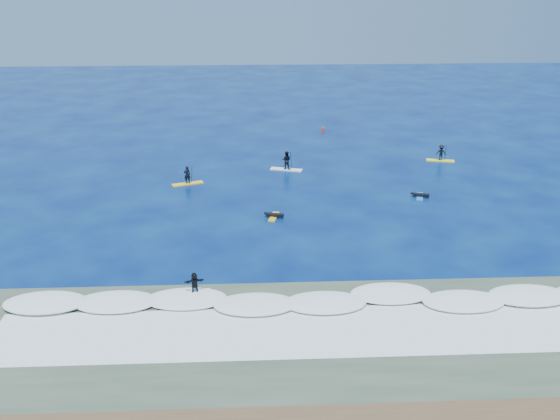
{
  "coord_description": "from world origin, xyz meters",
  "views": [
    {
      "loc": [
        -3.06,
        -41.39,
        18.35
      ],
      "look_at": [
        -0.94,
        3.08,
        0.6
      ],
      "focal_mm": 40.0,
      "sensor_mm": 36.0,
      "label": 1
    }
  ],
  "objects_px": {
    "prone_paddler_near": "(274,216)",
    "sup_paddler_center": "(286,162)",
    "sup_paddler_right": "(441,154)",
    "marker_buoy": "(323,129)",
    "sup_paddler_left": "(187,178)",
    "wave_surfer": "(195,284)",
    "prone_paddler_far": "(420,196)"
  },
  "relations": [
    {
      "from": "prone_paddler_far",
      "to": "marker_buoy",
      "type": "relative_size",
      "value": 2.83
    },
    {
      "from": "prone_paddler_near",
      "to": "sup_paddler_right",
      "type": "bearing_deg",
      "value": -37.23
    },
    {
      "from": "sup_paddler_left",
      "to": "sup_paddler_right",
      "type": "height_order",
      "value": "sup_paddler_left"
    },
    {
      "from": "sup_paddler_center",
      "to": "marker_buoy",
      "type": "distance_m",
      "value": 14.86
    },
    {
      "from": "sup_paddler_right",
      "to": "marker_buoy",
      "type": "relative_size",
      "value": 3.87
    },
    {
      "from": "prone_paddler_near",
      "to": "sup_paddler_center",
      "type": "bearing_deg",
      "value": 5.71
    },
    {
      "from": "sup_paddler_left",
      "to": "marker_buoy",
      "type": "height_order",
      "value": "sup_paddler_left"
    },
    {
      "from": "prone_paddler_far",
      "to": "sup_paddler_center",
      "type": "bearing_deg",
      "value": 69.09
    },
    {
      "from": "sup_paddler_left",
      "to": "prone_paddler_far",
      "type": "xyz_separation_m",
      "value": [
        19.76,
        -4.22,
        -0.47
      ]
    },
    {
      "from": "wave_surfer",
      "to": "sup_paddler_left",
      "type": "bearing_deg",
      "value": 82.04
    },
    {
      "from": "sup_paddler_center",
      "to": "sup_paddler_right",
      "type": "distance_m",
      "value": 15.56
    },
    {
      "from": "sup_paddler_left",
      "to": "sup_paddler_right",
      "type": "bearing_deg",
      "value": -5.88
    },
    {
      "from": "sup_paddler_left",
      "to": "prone_paddler_near",
      "type": "bearing_deg",
      "value": -66.88
    },
    {
      "from": "sup_paddler_right",
      "to": "marker_buoy",
      "type": "bearing_deg",
      "value": 144.54
    },
    {
      "from": "prone_paddler_near",
      "to": "wave_surfer",
      "type": "distance_m",
      "value": 13.01
    },
    {
      "from": "sup_paddler_left",
      "to": "wave_surfer",
      "type": "xyz_separation_m",
      "value": [
        2.23,
        -20.01,
        0.17
      ]
    },
    {
      "from": "prone_paddler_near",
      "to": "wave_surfer",
      "type": "relative_size",
      "value": 1.03
    },
    {
      "from": "sup_paddler_right",
      "to": "prone_paddler_near",
      "type": "xyz_separation_m",
      "value": [
        -17.05,
        -13.86,
        -0.6
      ]
    },
    {
      "from": "prone_paddler_far",
      "to": "marker_buoy",
      "type": "bearing_deg",
      "value": 29.88
    },
    {
      "from": "marker_buoy",
      "to": "prone_paddler_far",
      "type": "bearing_deg",
      "value": -75.4
    },
    {
      "from": "wave_surfer",
      "to": "prone_paddler_far",
      "type": "bearing_deg",
      "value": 27.68
    },
    {
      "from": "prone_paddler_far",
      "to": "marker_buoy",
      "type": "distance_m",
      "value": 22.56
    },
    {
      "from": "prone_paddler_near",
      "to": "wave_surfer",
      "type": "bearing_deg",
      "value": 170.43
    },
    {
      "from": "sup_paddler_right",
      "to": "marker_buoy",
      "type": "xyz_separation_m",
      "value": [
        -10.33,
        11.82,
        -0.43
      ]
    },
    {
      "from": "sup_paddler_right",
      "to": "prone_paddler_far",
      "type": "height_order",
      "value": "sup_paddler_right"
    },
    {
      "from": "sup_paddler_right",
      "to": "sup_paddler_left",
      "type": "bearing_deg",
      "value": -153.25
    },
    {
      "from": "prone_paddler_near",
      "to": "sup_paddler_left",
      "type": "bearing_deg",
      "value": 56.0
    },
    {
      "from": "wave_surfer",
      "to": "sup_paddler_center",
      "type": "bearing_deg",
      "value": 59.73
    },
    {
      "from": "sup_paddler_right",
      "to": "wave_surfer",
      "type": "bearing_deg",
      "value": -117.27
    },
    {
      "from": "sup_paddler_center",
      "to": "prone_paddler_far",
      "type": "distance_m",
      "value": 13.36
    },
    {
      "from": "prone_paddler_far",
      "to": "wave_surfer",
      "type": "bearing_deg",
      "value": 147.28
    },
    {
      "from": "wave_surfer",
      "to": "marker_buoy",
      "type": "relative_size",
      "value": 2.7
    }
  ]
}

